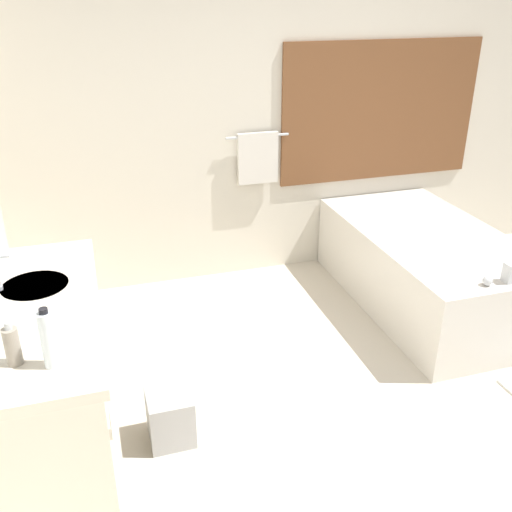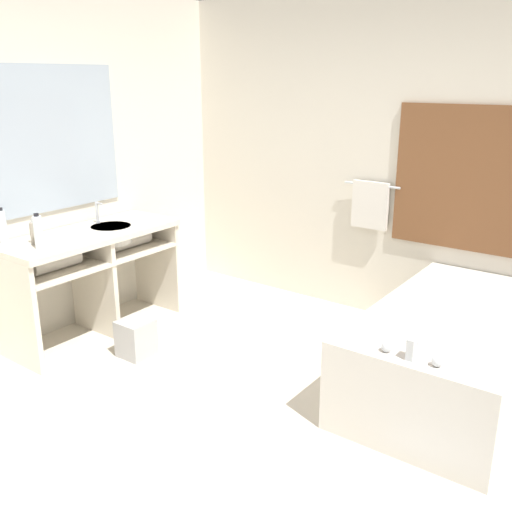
% 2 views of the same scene
% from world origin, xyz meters
% --- Properties ---
extents(ground_plane, '(16.00, 16.00, 0.00)m').
position_xyz_m(ground_plane, '(0.00, 0.00, 0.00)').
color(ground_plane, beige).
rests_on(ground_plane, ground).
extents(wall_back_with_blinds, '(7.40, 0.13, 2.70)m').
position_xyz_m(wall_back_with_blinds, '(0.03, 2.23, 1.35)').
color(wall_back_with_blinds, silver).
rests_on(wall_back_with_blinds, ground_plane).
extents(vanity_counter, '(0.59, 1.43, 0.86)m').
position_xyz_m(vanity_counter, '(-1.89, 0.51, 0.63)').
color(vanity_counter, beige).
rests_on(vanity_counter, ground_plane).
extents(bathtub, '(0.98, 1.80, 0.69)m').
position_xyz_m(bathtub, '(0.75, 1.29, 0.31)').
color(bathtub, silver).
rests_on(bathtub, ground_plane).
extents(water_bottle_1, '(0.06, 0.06, 0.25)m').
position_xyz_m(water_bottle_1, '(-1.80, -0.01, 0.98)').
color(water_bottle_1, white).
rests_on(water_bottle_1, vanity_counter).
extents(soap_dispenser, '(0.06, 0.06, 0.19)m').
position_xyz_m(soap_dispenser, '(-1.94, 0.05, 0.94)').
color(soap_dispenser, gray).
rests_on(soap_dispenser, vanity_counter).
extents(waste_bin, '(0.23, 0.23, 0.28)m').
position_xyz_m(waste_bin, '(-1.32, 0.39, 0.14)').
color(waste_bin, '#B2B2B2').
rests_on(waste_bin, ground_plane).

